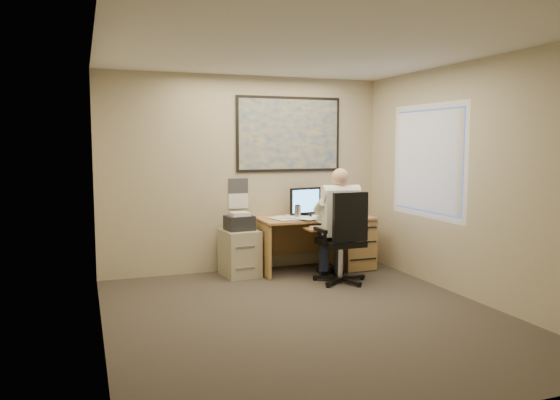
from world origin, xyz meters
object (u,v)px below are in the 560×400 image
object	(u,v)px
filing_cabinet	(240,249)
office_chair	(342,256)
person	(340,225)
desk	(335,237)

from	to	relation	value
filing_cabinet	office_chair	world-z (taller)	office_chair
filing_cabinet	person	distance (m)	1.39
filing_cabinet	office_chair	xyz separation A→B (m)	(1.12, -0.83, -0.02)
desk	office_chair	distance (m)	0.86
desk	person	size ratio (longest dim) A/B	1.10
office_chair	desk	bearing A→B (deg)	69.12
office_chair	person	xyz separation A→B (m)	(0.00, 0.09, 0.39)
office_chair	person	world-z (taller)	person
desk	office_chair	bearing A→B (deg)	-109.48
filing_cabinet	office_chair	size ratio (longest dim) A/B	0.73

